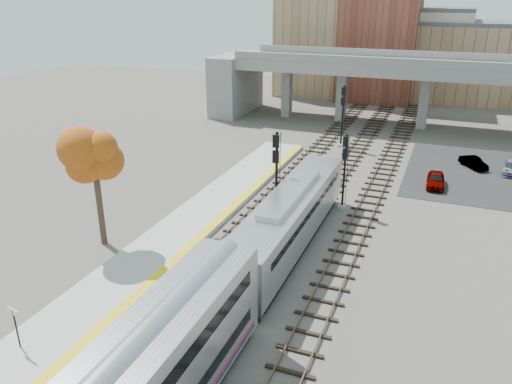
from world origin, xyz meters
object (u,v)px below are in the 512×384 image
Objects in this scene: tree at (93,155)px; car_c at (511,167)px; locomotive at (290,218)px; signal_mast_near at (276,180)px; car_a at (436,180)px; car_b at (474,163)px; signal_mast_far at (342,117)px; signal_mast_mid at (344,174)px.

tree is 40.14m from car_c.
locomotive is 2.53× the size of signal_mast_near.
car_b is (3.35, 7.07, -0.10)m from car_a.
car_a is 9.63m from car_c.
tree is 37.95m from car_b.
locomotive is at bearing -53.99° from signal_mast_near.
car_a is at bearing -40.86° from signal_mast_far.
car_b is 0.85× the size of car_c.
car_b is at bearing 47.97° from tree.
car_c is (28.58, 27.50, -6.12)m from tree.
car_c is at bearing 46.98° from signal_mast_mid.
car_a is (7.04, 8.14, -2.37)m from signal_mast_mid.
car_b is (25.07, 27.82, -6.15)m from tree.
signal_mast_near is 13.23m from tree.
car_b is at bearing 55.66° from signal_mast_mid.
locomotive is 28.02m from car_c.
signal_mast_far is 15.00m from car_a.
signal_mast_near is at bearing 126.01° from locomotive.
signal_mast_mid is 18.25m from signal_mast_far.
car_c reaches higher than car_b.
signal_mast_mid is at bearing -133.23° from car_a.
signal_mast_near is 1.17× the size of signal_mast_mid.
signal_mast_mid reaches higher than locomotive.
car_b is at bearing -179.35° from car_c.
locomotive is 26.00m from signal_mast_far.
signal_mast_near is at bearing -128.13° from signal_mast_mid.
signal_mast_mid is at bearing -127.28° from car_c.
car_a is at bearing -151.99° from car_b.
car_a reaches higher than car_c.
tree is at bearing -168.64° from car_b.
signal_mast_mid is 1.64× the size of car_a.
car_c is at bearing -9.07° from signal_mast_far.
signal_mast_near is (-2.10, 2.89, 1.54)m from locomotive.
signal_mast_near is 1.85× the size of car_c.
signal_mast_far reaches higher than locomotive.
tree reaches higher than signal_mast_far.
tree is at bearing -138.70° from car_a.
locomotive is 18.66m from car_a.
signal_mast_near is 1.91× the size of car_a.
signal_mast_far is 15.01m from car_b.
signal_mast_far reaches higher than car_a.
car_a is (21.72, 20.75, -6.04)m from tree.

